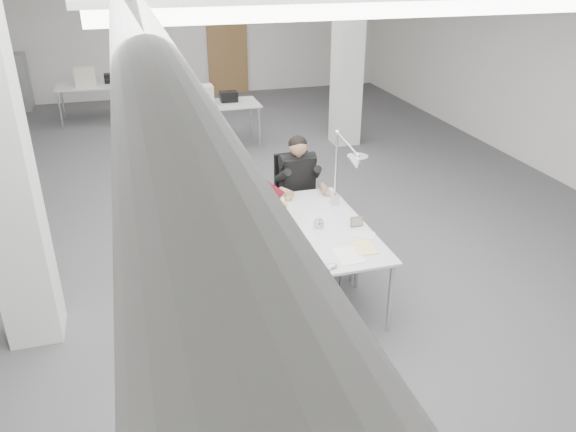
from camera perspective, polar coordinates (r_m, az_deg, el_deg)
name	(u,v)px	position (r m, az deg, el deg)	size (l,w,h in m)	color
room_shell	(233,87)	(7.18, -5.56, 12.96)	(10.04, 14.04, 3.24)	#464648
desk_main	(290,254)	(5.10, 0.22, -3.93)	(1.80, 0.90, 0.03)	silver
desk_second	(266,214)	(5.87, -2.26, 0.25)	(1.80, 0.90, 0.03)	silver
bg_desk_a	(213,105)	(10.18, -7.59, 11.14)	(1.60, 0.80, 0.03)	silver
bg_desk_b	(97,85)	(12.23, -18.82, 12.47)	(1.60, 0.80, 0.03)	silver
filing_cabinet	(18,82)	(13.85, -25.78, 12.14)	(0.45, 0.55, 1.20)	gray
office_chair	(296,198)	(6.68, 0.86, 1.87)	(0.56, 0.56, 1.13)	black
seated_person	(298,173)	(6.51, 1.01, 4.39)	(0.46, 0.57, 0.86)	black
monitor	(228,216)	(5.15, -6.07, -0.04)	(0.46, 0.05, 0.57)	#B7B8BC
pennant	(259,209)	(5.14, -2.96, 0.74)	(0.52, 0.01, 0.22)	maroon
keyboard	(264,269)	(4.84, -2.41, -5.37)	(0.49, 0.16, 0.02)	black
laptop	(311,269)	(4.83, 2.37, -5.45)	(0.34, 0.22, 0.03)	silver
mouse	(332,266)	(4.88, 4.49, -5.08)	(0.10, 0.06, 0.04)	#B6B6BB
bankers_lamp	(271,219)	(5.34, -1.79, -0.30)	(0.30, 0.12, 0.33)	#D68B42
desk_phone	(202,265)	(4.93, -8.69, -4.90)	(0.19, 0.17, 0.05)	black
picture_frame_left	(214,239)	(5.26, -7.53, -2.29)	(0.15, 0.01, 0.12)	#AC854A
picture_frame_right	(357,222)	(5.59, 6.98, -0.56)	(0.13, 0.01, 0.10)	#A16E45
desk_clock	(319,223)	(5.53, 3.14, -0.72)	(0.10, 0.10, 0.03)	#A2A1A6
paper_stack_a	(348,255)	(5.08, 6.12, -4.00)	(0.22, 0.32, 0.01)	white
paper_stack_b	(364,248)	(5.22, 7.72, -3.20)	(0.19, 0.27, 0.01)	#E8DC8B
paper_stack_c	(363,235)	(5.45, 7.59, -1.90)	(0.22, 0.16, 0.01)	silver
beige_monitor	(242,197)	(5.83, -4.67, 1.92)	(0.35, 0.33, 0.33)	beige
architect_lamp	(345,175)	(5.70, 5.78, 4.16)	(0.23, 0.67, 0.86)	silver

